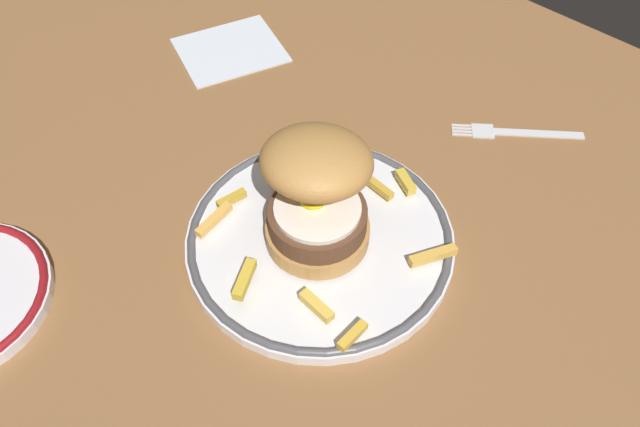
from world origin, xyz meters
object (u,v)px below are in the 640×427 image
at_px(dinner_plate, 320,239).
at_px(fork, 514,132).
at_px(burger, 317,191).
at_px(napkin, 230,49).

relative_size(dinner_plate, fork, 2.08).
height_order(burger, fork, burger).
bearing_deg(fork, burger, -103.18).
height_order(dinner_plate, burger, burger).
distance_m(dinner_plate, fork, 0.26).
distance_m(burger, napkin, 0.32).
distance_m(fork, napkin, 0.36).
xyz_separation_m(burger, napkin, (-0.28, 0.14, -0.07)).
distance_m(burger, fork, 0.27).
bearing_deg(burger, napkin, 152.66).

